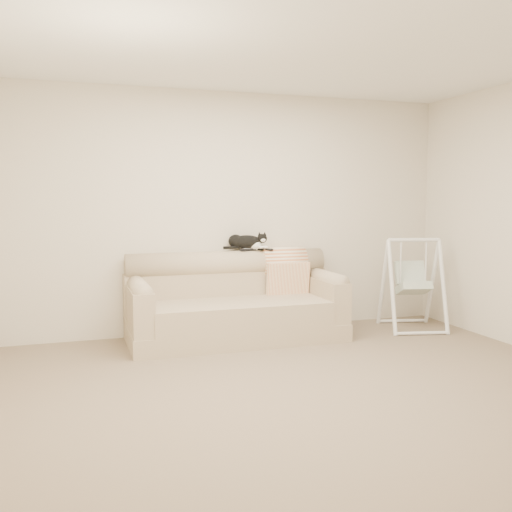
{
  "coord_description": "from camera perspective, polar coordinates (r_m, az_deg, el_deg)",
  "views": [
    {
      "loc": [
        -1.68,
        -4.02,
        1.47
      ],
      "look_at": [
        0.06,
        1.27,
        0.9
      ],
      "focal_mm": 40.0,
      "sensor_mm": 36.0,
      "label": 1
    }
  ],
  "objects": [
    {
      "name": "baby_swing",
      "position": [
        6.61,
        15.38,
        -2.67
      ],
      "size": [
        0.76,
        0.79,
        1.03
      ],
      "color": "white",
      "rests_on": "ground"
    },
    {
      "name": "tuxedo_cat",
      "position": [
        6.18,
        -0.96,
        1.44
      ],
      "size": [
        0.49,
        0.26,
        0.19
      ],
      "color": "black",
      "rests_on": "sofa"
    },
    {
      "name": "remote_a",
      "position": [
        6.17,
        -0.84,
        0.66
      ],
      "size": [
        0.18,
        0.07,
        0.03
      ],
      "color": "black",
      "rests_on": "sofa"
    },
    {
      "name": "throw_blanket",
      "position": [
        6.32,
        2.76,
        -0.91
      ],
      "size": [
        0.48,
        0.38,
        0.58
      ],
      "color": "#CD703C",
      "rests_on": "sofa"
    },
    {
      "name": "remote_b",
      "position": [
        6.21,
        0.95,
        0.67
      ],
      "size": [
        0.16,
        0.15,
        0.02
      ],
      "color": "black",
      "rests_on": "sofa"
    },
    {
      "name": "room_shell",
      "position": [
        4.35,
        4.51,
        6.62
      ],
      "size": [
        5.04,
        4.04,
        2.6
      ],
      "color": "beige",
      "rests_on": "ground"
    },
    {
      "name": "sofa",
      "position": [
        5.96,
        -2.2,
        -4.95
      ],
      "size": [
        2.2,
        0.93,
        0.9
      ],
      "color": "tan",
      "rests_on": "ground"
    },
    {
      "name": "ground_plane",
      "position": [
        4.59,
        4.35,
        -12.79
      ],
      "size": [
        5.0,
        5.0,
        0.0
      ],
      "primitive_type": "plane",
      "color": "#6E5E50",
      "rests_on": "ground"
    }
  ]
}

